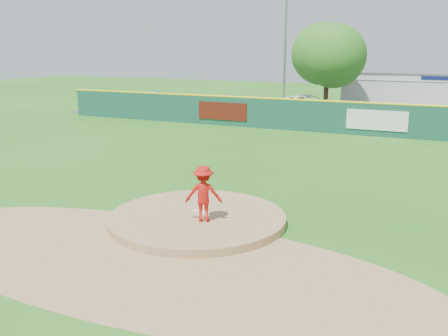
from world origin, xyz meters
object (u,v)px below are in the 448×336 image
at_px(van, 309,105).
at_px(playground_slide, 153,101).
at_px(light_pole_left, 285,37).
at_px(pool_building_grp, 442,92).
at_px(deciduous_tree, 328,57).
at_px(pitcher, 204,194).

distance_m(van, playground_slide, 13.41).
bearing_deg(playground_slide, light_pole_left, 17.58).
height_order(pool_building_grp, deciduous_tree, deciduous_tree).
bearing_deg(playground_slide, van, 7.81).
relative_size(pitcher, pool_building_grp, 0.11).
distance_m(playground_slide, deciduous_tree, 15.23).
bearing_deg(light_pole_left, deciduous_tree, -26.57).
bearing_deg(playground_slide, deciduous_tree, 5.39).
bearing_deg(deciduous_tree, van, 162.74).
bearing_deg(deciduous_tree, light_pole_left, 153.43).
distance_m(deciduous_tree, light_pole_left, 4.72).
bearing_deg(deciduous_tree, pitcher, -84.53).
height_order(playground_slide, deciduous_tree, deciduous_tree).
bearing_deg(pool_building_grp, light_pole_left, -157.40).
xyz_separation_m(pool_building_grp, deciduous_tree, (-8.00, -6.99, 2.89)).
distance_m(pitcher, pool_building_grp, 32.87).
xyz_separation_m(van, pool_building_grp, (9.40, 6.56, 0.85)).
relative_size(pool_building_grp, light_pole_left, 1.38).
distance_m(playground_slide, light_pole_left, 12.40).
relative_size(pitcher, deciduous_tree, 0.23).
xyz_separation_m(pitcher, pool_building_grp, (5.57, 32.38, 0.57)).
xyz_separation_m(pitcher, light_pole_left, (-6.43, 27.39, 4.96)).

